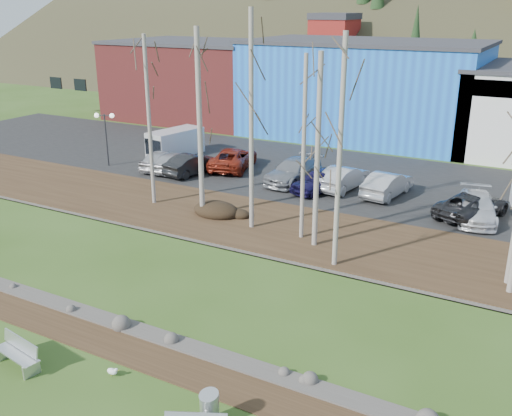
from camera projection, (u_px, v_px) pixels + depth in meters
The scene contains 31 objects.
ground at pixel (129, 399), 17.05m from camera, with size 200.00×200.00×0.00m, color #335118.
dirt_strip at pixel (171, 362), 18.78m from camera, with size 80.00×1.80×0.03m, color #382616.
near_bank_rocks at pixel (188, 348), 19.61m from camera, with size 80.00×0.80×0.50m, color #47423D, non-canonical shape.
river at pixel (247, 297), 23.00m from camera, with size 80.00×8.00×0.90m, color black, non-canonical shape.
far_bank_rocks at pixel (291, 260), 26.38m from camera, with size 80.00×0.80×0.46m, color #47423D, non-canonical shape.
far_bank at pixel (318, 235), 29.00m from camera, with size 80.00×7.00×0.15m, color #382616.
parking_lot at pixel (380, 182), 37.68m from camera, with size 80.00×14.00×0.14m, color black.
building_brick at pixel (197, 79), 58.82m from camera, with size 16.32×12.24×7.80m.
building_blue at pixel (365, 89), 50.59m from camera, with size 20.40×12.24×8.30m.
bench_intact at pixel (18, 353), 18.48m from camera, with size 1.96×0.86×0.95m.
litter_bin at pixel (210, 410), 15.89m from camera, with size 0.54×0.54×0.94m, color silver.
seagull at pixel (112, 371), 18.05m from camera, with size 0.44×0.21×0.32m.
dirt_mound at pixel (216, 210), 31.64m from camera, with size 2.71×1.91×0.53m, color black.
birch_0 at pixel (149, 122), 32.03m from camera, with size 0.22×0.22×9.55m.
birch_1 at pixel (200, 126), 29.92m from camera, with size 0.28×0.28×10.01m.
birch_2 at pixel (251, 124), 28.11m from camera, with size 0.23×0.23×10.91m.
birch_3 at pixel (318, 153), 26.18m from camera, with size 0.25×0.25×9.12m.
birch_4 at pixel (304, 150), 27.11m from camera, with size 0.20×0.20×8.95m.
birch_5 at pixel (340, 155), 23.92m from camera, with size 0.22×0.22×10.04m.
street_lamp at pixel (105, 125), 40.45m from camera, with size 1.38×0.76×3.81m.
car_0 at pixel (174, 161), 39.78m from camera, with size 1.66×4.11×1.40m, color #BCBCBE.
car_1 at pixel (192, 164), 39.07m from camera, with size 1.51×4.34×1.43m, color black.
car_2 at pixel (233, 158), 40.42m from camera, with size 2.45×5.32×1.48m, color #9B2D1A.
car_3 at pixel (293, 171), 37.30m from camera, with size 2.11×5.20×1.51m, color gray.
car_4 at pixel (320, 181), 35.39m from camera, with size 1.69×4.19×1.43m, color #1D174C.
car_5 at pixel (387, 184), 34.58m from camera, with size 1.58×4.52×1.49m, color silver.
car_6 at pixel (472, 205), 31.07m from camera, with size 2.29×4.97×1.38m, color #29292C.
car_7 at pixel (477, 207), 30.74m from camera, with size 1.97×4.85×1.41m, color silver.
car_8 at pixel (161, 159), 40.28m from camera, with size 1.66×4.11×1.40m, color #BCBCBE.
car_9 at pixel (344, 178), 35.85m from camera, with size 1.58×4.52×1.49m, color silver.
van_grey at pixel (174, 143), 43.87m from camera, with size 2.69×4.78×1.97m.
Camera 1 is at (10.14, -10.57, 11.11)m, focal length 40.00 mm.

